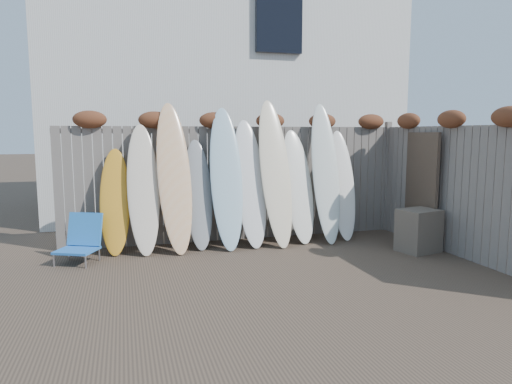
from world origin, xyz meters
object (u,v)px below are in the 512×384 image
object	(u,v)px
wooden_crate	(419,231)
lattice_panel	(418,188)
surfboard_0	(115,201)
beach_chair	(81,240)

from	to	relation	value
wooden_crate	lattice_panel	world-z (taller)	lattice_panel
surfboard_0	beach_chair	bearing A→B (deg)	-138.23
beach_chair	surfboard_0	bearing A→B (deg)	36.45
wooden_crate	lattice_panel	bearing A→B (deg)	57.68
beach_chair	surfboard_0	distance (m)	0.79
wooden_crate	lattice_panel	size ratio (longest dim) A/B	0.36
wooden_crate	lattice_panel	xyz separation A→B (m)	(0.38, 0.60, 0.61)
lattice_panel	surfboard_0	size ratio (longest dim) A/B	1.11
wooden_crate	surfboard_0	xyz separation A→B (m)	(-4.64, 1.28, 0.48)
wooden_crate	surfboard_0	distance (m)	4.83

